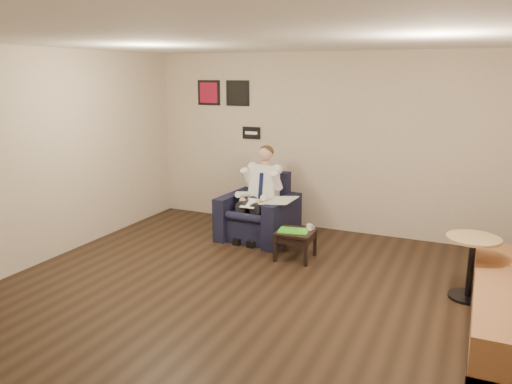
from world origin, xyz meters
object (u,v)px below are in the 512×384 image
at_px(coffee_mug, 309,227).
at_px(banquette, 510,262).
at_px(green_folder, 293,231).
at_px(cafe_table, 470,268).
at_px(side_table, 295,245).
at_px(armchair, 258,207).
at_px(smartphone, 302,228).
at_px(seated_man, 254,197).

relative_size(coffee_mug, banquette, 0.03).
distance_m(green_folder, cafe_table, 2.25).
relative_size(banquette, cafe_table, 3.58).
relative_size(green_folder, banquette, 0.15).
xyz_separation_m(side_table, cafe_table, (2.19, -0.36, 0.16)).
height_order(green_folder, banquette, banquette).
distance_m(armchair, side_table, 1.07).
height_order(green_folder, smartphone, green_folder).
bearing_deg(cafe_table, coffee_mug, 167.00).
distance_m(armchair, coffee_mug, 1.10).
height_order(side_table, cafe_table, cafe_table).
bearing_deg(coffee_mug, cafe_table, -13.00).
bearing_deg(side_table, cafe_table, -9.33).
height_order(coffee_mug, cafe_table, cafe_table).
bearing_deg(cafe_table, banquette, -55.23).
relative_size(green_folder, cafe_table, 0.55).
relative_size(green_folder, coffee_mug, 4.74).
xyz_separation_m(seated_man, coffee_mug, (0.99, -0.37, -0.23)).
height_order(armchair, seated_man, seated_man).
distance_m(side_table, banquette, 2.72).
height_order(coffee_mug, banquette, banquette).
xyz_separation_m(seated_man, banquette, (3.38, -1.34, -0.01)).
height_order(side_table, banquette, banquette).
bearing_deg(banquette, green_folder, 161.89).
bearing_deg(smartphone, seated_man, 167.20).
relative_size(seated_man, smartphone, 10.91).
bearing_deg(smartphone, coffee_mug, -7.10).
relative_size(side_table, smartphone, 3.93).
distance_m(seated_man, cafe_table, 3.16).
xyz_separation_m(side_table, coffee_mug, (0.15, 0.11, 0.24)).
distance_m(green_folder, coffee_mug, 0.22).
height_order(side_table, coffee_mug, coffee_mug).
bearing_deg(armchair, green_folder, -33.98).
distance_m(armchair, smartphone, 0.99).
distance_m(side_table, smartphone, 0.25).
bearing_deg(side_table, smartphone, 74.46).
bearing_deg(seated_man, cafe_table, -11.59).
bearing_deg(green_folder, side_table, 35.50).
xyz_separation_m(smartphone, banquette, (2.50, -1.00, 0.26)).
height_order(seated_man, green_folder, seated_man).
bearing_deg(green_folder, cafe_table, -8.76).
distance_m(armchair, banquette, 3.68).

